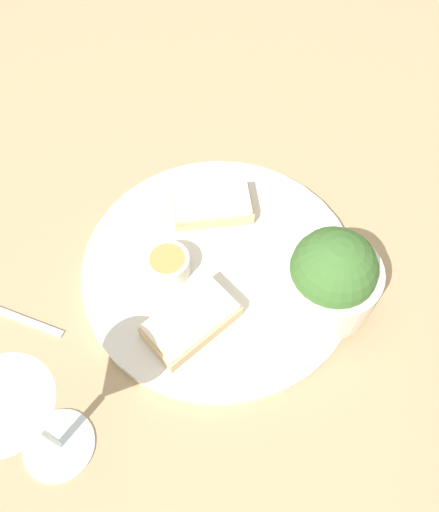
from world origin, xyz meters
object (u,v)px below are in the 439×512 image
Objects in this scene: sauce_ramekin at (168,264)px; cheese_toast_near at (212,205)px; salad_bowl at (331,277)px; wine_glass at (24,420)px; cheese_toast_far at (191,320)px.

cheese_toast_near is at bearing -133.61° from sauce_ramekin.
wine_glass reaches higher than salad_bowl.
cheese_toast_near is 0.33m from wine_glass.
cheese_toast_far is at bearing -0.28° from salad_bowl.
wine_glass is at bearing 48.33° from cheese_toast_near.
cheese_toast_near is 0.16m from cheese_toast_far.
cheese_toast_far is at bearing 68.64° from cheese_toast_near.
sauce_ramekin is 0.32× the size of wine_glass.
cheese_toast_near is (-0.07, -0.07, -0.00)m from sauce_ramekin.
cheese_toast_near is at bearing -57.42° from salad_bowl.
cheese_toast_far is 0.20m from wine_glass.
sauce_ramekin is at bearing -81.20° from cheese_toast_far.
sauce_ramekin is 0.49× the size of cheese_toast_near.
cheese_toast_near and cheese_toast_far have the same top height.
salad_bowl is 2.14× the size of sauce_ramekin.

